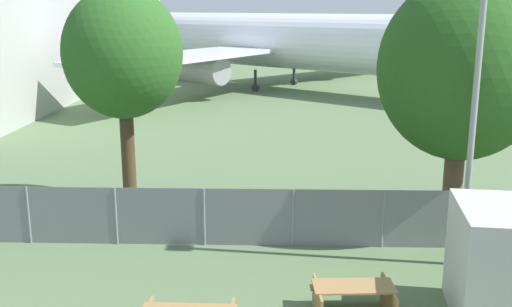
% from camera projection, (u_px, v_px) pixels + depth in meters
% --- Properties ---
extents(perimeter_fence, '(56.07, 0.07, 1.71)m').
position_uv_depth(perimeter_fence, '(293.00, 218.00, 17.04)').
color(perimeter_fence, gray).
rests_on(perimeter_fence, ground).
extents(airplane, '(41.29, 34.39, 12.89)m').
position_uv_depth(airplane, '(290.00, 42.00, 49.12)').
color(airplane, white).
rests_on(airplane, ground).
extents(picnic_bench_open_grass, '(1.86, 1.51, 0.76)m').
position_uv_depth(picnic_bench_open_grass, '(353.00, 297.00, 13.18)').
color(picnic_bench_open_grass, '#A37A47').
rests_on(picnic_bench_open_grass, ground).
extents(tree_near_hangar, '(3.89, 3.89, 7.38)m').
position_uv_depth(tree_near_hangar, '(123.00, 54.00, 19.43)').
color(tree_near_hangar, '#4C3823').
rests_on(tree_near_hangar, ground).
extents(tree_left_of_cabin, '(4.93, 4.93, 7.66)m').
position_uv_depth(tree_left_of_cabin, '(462.00, 69.00, 17.51)').
color(tree_left_of_cabin, brown).
rests_on(tree_left_of_cabin, ground).
extents(light_mast, '(0.44, 0.44, 8.40)m').
position_uv_depth(light_mast, '(477.00, 74.00, 14.78)').
color(light_mast, '#99999E').
rests_on(light_mast, ground).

